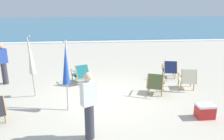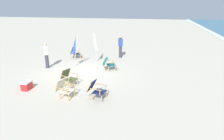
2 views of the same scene
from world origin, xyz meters
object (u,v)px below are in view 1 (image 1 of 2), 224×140
person_by_waterline (3,64)px  cooler_box (205,111)px  beach_chair_mid_center (170,69)px  beach_chair_front_right (81,73)px  beach_chair_front_left (188,79)px  umbrella_furled_white (31,58)px  umbrella_furled_blue (66,65)px  beach_chair_back_right (155,83)px  person_near_chairs (89,106)px

person_by_waterline → cooler_box: bearing=-27.6°
beach_chair_mid_center → beach_chair_front_right: bearing=-176.0°
person_by_waterline → cooler_box: size_ratio=3.33×
beach_chair_front_left → beach_chair_mid_center: size_ratio=0.96×
umbrella_furled_white → umbrella_furled_blue: bearing=-38.7°
umbrella_furled_blue → person_by_waterline: 3.70m
beach_chair_back_right → beach_chair_front_right: size_ratio=0.96×
person_near_chairs → cooler_box: 3.33m
beach_chair_front_left → cooler_box: beach_chair_front_left is taller
beach_chair_front_right → beach_chair_front_left: 4.10m
umbrella_furled_blue → cooler_box: umbrella_furled_blue is taller
beach_chair_back_right → beach_chair_mid_center: size_ratio=1.04×
beach_chair_mid_center → person_near_chairs: person_near_chairs is taller
beach_chair_back_right → umbrella_furled_white: bearing=176.8°
person_near_chairs → person_by_waterline: 5.29m
umbrella_furled_blue → person_near_chairs: 1.83m
beach_chair_back_right → umbrella_furled_white: (-4.16, 0.24, 0.96)m
beach_chair_front_right → cooler_box: size_ratio=1.88×
cooler_box → person_near_chairs: bearing=-168.2°
beach_chair_mid_center → person_by_waterline: (-6.77, -0.02, 0.41)m
beach_chair_back_right → beach_chair_front_left: (1.33, 0.38, 0.00)m
umbrella_furled_white → person_near_chairs: 3.27m
beach_chair_mid_center → umbrella_furled_blue: 4.86m
cooler_box → umbrella_furled_white: bearing=159.0°
beach_chair_mid_center → beach_chair_front_left: bearing=-82.1°
beach_chair_mid_center → umbrella_furled_blue: (-4.07, -2.48, 0.95)m
beach_chair_front_left → cooler_box: size_ratio=1.67×
beach_chair_mid_center → person_by_waterline: 6.79m
person_near_chairs → umbrella_furled_white: bearing=125.8°
beach_chair_front_left → umbrella_furled_blue: bearing=-165.2°
umbrella_furled_white → person_near_chairs: bearing=-54.2°
umbrella_furled_white → beach_chair_mid_center: bearing=15.7°
umbrella_furled_blue → person_by_waterline: size_ratio=1.29×
cooler_box → beach_chair_back_right: bearing=118.3°
umbrella_furled_white → person_near_chairs: (1.88, -2.61, -0.55)m
umbrella_furled_white → person_by_waterline: 2.16m
umbrella_furled_white → cooler_box: bearing=-21.0°
beach_chair_front_right → umbrella_furled_blue: size_ratio=0.44×
beach_chair_mid_center → umbrella_furled_white: umbrella_furled_white is taller
beach_chair_mid_center → cooler_box: bearing=-93.6°
beach_chair_front_left → person_near_chairs: size_ratio=0.50×
beach_chair_front_right → person_by_waterline: 3.05m
beach_chair_mid_center → beach_chair_back_right: bearing=-123.4°
beach_chair_back_right → beach_chair_front_left: size_ratio=1.08×
beach_chair_front_right → beach_chair_back_right: bearing=-29.2°
person_by_waterline → beach_chair_back_right: bearing=-16.9°
beach_chair_front_left → beach_chair_mid_center: beach_chair_front_left is taller
beach_chair_back_right → umbrella_furled_blue: umbrella_furled_blue is taller
person_by_waterline → beach_chair_front_right: bearing=-4.6°
beach_chair_front_right → beach_chair_front_left: size_ratio=1.13×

